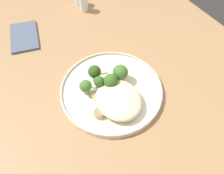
{
  "coord_description": "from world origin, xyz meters",
  "views": [
    {
      "loc": [
        -0.26,
        0.18,
        1.26
      ],
      "look_at": [
        0.05,
        -0.0,
        0.76
      ],
      "focal_mm": 35.4,
      "sensor_mm": 36.0,
      "label": 1
    }
  ],
  "objects_px": {
    "seared_scallop_center_golden": "(99,97)",
    "broccoli_floret_near_rim": "(86,87)",
    "broccoli_floret_right_tilted": "(99,82)",
    "broccoli_floret_split_head": "(95,72)",
    "folded_napkin": "(24,36)",
    "broccoli_floret_beside_noodles": "(111,81)",
    "seared_scallop_right_edge": "(99,113)",
    "salt_shaker": "(84,2)",
    "seared_scallop_half_hidden": "(126,115)",
    "seared_scallop_tiny_bay": "(114,99)",
    "broccoli_floret_rear_charred": "(120,72)",
    "dinner_plate": "(112,89)"
  },
  "relations": [
    {
      "from": "broccoli_floret_beside_noodles",
      "to": "broccoli_floret_split_head",
      "type": "distance_m",
      "value": 0.06
    },
    {
      "from": "broccoli_floret_split_head",
      "to": "folded_napkin",
      "type": "height_order",
      "value": "broccoli_floret_split_head"
    },
    {
      "from": "broccoli_floret_beside_noodles",
      "to": "salt_shaker",
      "type": "height_order",
      "value": "salt_shaker"
    },
    {
      "from": "broccoli_floret_near_rim",
      "to": "broccoli_floret_rear_charred",
      "type": "bearing_deg",
      "value": -93.96
    },
    {
      "from": "broccoli_floret_near_rim",
      "to": "broccoli_floret_right_tilted",
      "type": "bearing_deg",
      "value": -98.58
    },
    {
      "from": "broccoli_floret_near_rim",
      "to": "salt_shaker",
      "type": "distance_m",
      "value": 0.4
    },
    {
      "from": "broccoli_floret_split_head",
      "to": "folded_napkin",
      "type": "bearing_deg",
      "value": 22.08
    },
    {
      "from": "seared_scallop_right_edge",
      "to": "salt_shaker",
      "type": "height_order",
      "value": "salt_shaker"
    },
    {
      "from": "broccoli_floret_right_tilted",
      "to": "broccoli_floret_near_rim",
      "type": "height_order",
      "value": "same"
    },
    {
      "from": "broccoli_floret_right_tilted",
      "to": "broccoli_floret_beside_noodles",
      "type": "bearing_deg",
      "value": -117.26
    },
    {
      "from": "seared_scallop_half_hidden",
      "to": "folded_napkin",
      "type": "bearing_deg",
      "value": 16.45
    },
    {
      "from": "seared_scallop_half_hidden",
      "to": "broccoli_floret_rear_charred",
      "type": "relative_size",
      "value": 0.59
    },
    {
      "from": "broccoli_floret_right_tilted",
      "to": "seared_scallop_right_edge",
      "type": "bearing_deg",
      "value": 150.87
    },
    {
      "from": "seared_scallop_tiny_bay",
      "to": "folded_napkin",
      "type": "distance_m",
      "value": 0.41
    },
    {
      "from": "seared_scallop_tiny_bay",
      "to": "folded_napkin",
      "type": "xyz_separation_m",
      "value": [
        0.39,
        0.13,
        -0.02
      ]
    },
    {
      "from": "seared_scallop_right_edge",
      "to": "broccoli_floret_right_tilted",
      "type": "height_order",
      "value": "broccoli_floret_right_tilted"
    },
    {
      "from": "seared_scallop_right_edge",
      "to": "broccoli_floret_right_tilted",
      "type": "xyz_separation_m",
      "value": [
        0.07,
        -0.04,
        0.02
      ]
    },
    {
      "from": "broccoli_floret_right_tilted",
      "to": "broccoli_floret_split_head",
      "type": "distance_m",
      "value": 0.03
    },
    {
      "from": "seared_scallop_right_edge",
      "to": "broccoli_floret_split_head",
      "type": "height_order",
      "value": "broccoli_floret_split_head"
    },
    {
      "from": "seared_scallop_right_edge",
      "to": "broccoli_floret_near_rim",
      "type": "height_order",
      "value": "broccoli_floret_near_rim"
    },
    {
      "from": "seared_scallop_half_hidden",
      "to": "broccoli_floret_rear_charred",
      "type": "height_order",
      "value": "broccoli_floret_rear_charred"
    },
    {
      "from": "dinner_plate",
      "to": "seared_scallop_half_hidden",
      "type": "xyz_separation_m",
      "value": [
        -0.1,
        0.01,
        0.01
      ]
    },
    {
      "from": "seared_scallop_tiny_bay",
      "to": "folded_napkin",
      "type": "height_order",
      "value": "seared_scallop_tiny_bay"
    },
    {
      "from": "broccoli_floret_near_rim",
      "to": "broccoli_floret_rear_charred",
      "type": "xyz_separation_m",
      "value": [
        -0.01,
        -0.11,
        0.0
      ]
    },
    {
      "from": "seared_scallop_half_hidden",
      "to": "folded_napkin",
      "type": "height_order",
      "value": "seared_scallop_half_hidden"
    },
    {
      "from": "broccoli_floret_near_rim",
      "to": "broccoli_floret_rear_charred",
      "type": "relative_size",
      "value": 0.89
    },
    {
      "from": "broccoli_floret_right_tilted",
      "to": "broccoli_floret_beside_noodles",
      "type": "xyz_separation_m",
      "value": [
        -0.02,
        -0.03,
        0.0
      ]
    },
    {
      "from": "seared_scallop_half_hidden",
      "to": "broccoli_floret_split_head",
      "type": "distance_m",
      "value": 0.15
    },
    {
      "from": "broccoli_floret_split_head",
      "to": "folded_napkin",
      "type": "xyz_separation_m",
      "value": [
        0.3,
        0.12,
        -0.04
      ]
    },
    {
      "from": "seared_scallop_right_edge",
      "to": "broccoli_floret_beside_noodles",
      "type": "distance_m",
      "value": 0.1
    },
    {
      "from": "seared_scallop_right_edge",
      "to": "broccoli_floret_near_rim",
      "type": "distance_m",
      "value": 0.08
    },
    {
      "from": "seared_scallop_tiny_bay",
      "to": "broccoli_floret_beside_noodles",
      "type": "height_order",
      "value": "broccoli_floret_beside_noodles"
    },
    {
      "from": "seared_scallop_center_golden",
      "to": "broccoli_floret_near_rim",
      "type": "bearing_deg",
      "value": 29.67
    },
    {
      "from": "broccoli_floret_right_tilted",
      "to": "broccoli_floret_beside_noodles",
      "type": "height_order",
      "value": "broccoli_floret_beside_noodles"
    },
    {
      "from": "seared_scallop_tiny_bay",
      "to": "folded_napkin",
      "type": "bearing_deg",
      "value": 18.76
    },
    {
      "from": "dinner_plate",
      "to": "seared_scallop_center_golden",
      "type": "relative_size",
      "value": 8.74
    },
    {
      "from": "broccoli_floret_right_tilted",
      "to": "broccoli_floret_split_head",
      "type": "bearing_deg",
      "value": -7.74
    },
    {
      "from": "seared_scallop_right_edge",
      "to": "broccoli_floret_beside_noodles",
      "type": "relative_size",
      "value": 0.51
    },
    {
      "from": "broccoli_floret_near_rim",
      "to": "broccoli_floret_split_head",
      "type": "height_order",
      "value": "broccoli_floret_split_head"
    },
    {
      "from": "seared_scallop_tiny_bay",
      "to": "broccoli_floret_rear_charred",
      "type": "distance_m",
      "value": 0.08
    },
    {
      "from": "dinner_plate",
      "to": "broccoli_floret_beside_noodles",
      "type": "bearing_deg",
      "value": -6.3
    },
    {
      "from": "broccoli_floret_near_rim",
      "to": "broccoli_floret_beside_noodles",
      "type": "xyz_separation_m",
      "value": [
        -0.02,
        -0.07,
        0.0
      ]
    },
    {
      "from": "seared_scallop_right_edge",
      "to": "broccoli_floret_right_tilted",
      "type": "bearing_deg",
      "value": -29.13
    },
    {
      "from": "seared_scallop_half_hidden",
      "to": "seared_scallop_right_edge",
      "type": "distance_m",
      "value": 0.07
    },
    {
      "from": "dinner_plate",
      "to": "salt_shaker",
      "type": "height_order",
      "value": "salt_shaker"
    },
    {
      "from": "seared_scallop_half_hidden",
      "to": "broccoli_floret_near_rim",
      "type": "distance_m",
      "value": 0.13
    },
    {
      "from": "seared_scallop_center_golden",
      "to": "salt_shaker",
      "type": "bearing_deg",
      "value": -20.8
    },
    {
      "from": "salt_shaker",
      "to": "dinner_plate",
      "type": "bearing_deg",
      "value": 165.15
    },
    {
      "from": "broccoli_floret_near_rim",
      "to": "broccoli_floret_split_head",
      "type": "relative_size",
      "value": 0.86
    },
    {
      "from": "seared_scallop_center_golden",
      "to": "broccoli_floret_rear_charred",
      "type": "xyz_separation_m",
      "value": [
        0.03,
        -0.09,
        0.02
      ]
    }
  ]
}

